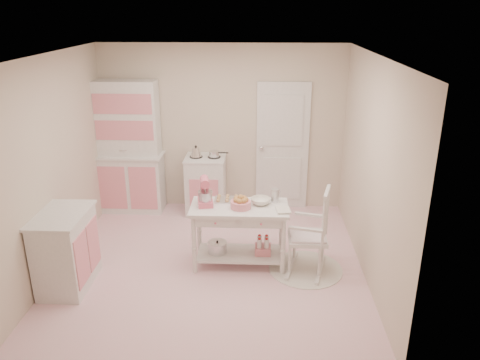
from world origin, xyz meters
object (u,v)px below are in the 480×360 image
Objects in this scene: hutch at (129,148)px; base_cabinet at (66,250)px; bread_basket at (241,204)px; stove at (206,185)px; stand_mixer at (205,192)px; work_table at (239,235)px; rocking_chair at (308,230)px.

hutch is 2.30m from base_cabinet.
hutch is 8.32× the size of bread_basket.
hutch reaches higher than bread_basket.
stove is 1.67m from stand_mixer.
base_cabinet is 2.10m from bread_basket.
stove is 1.00× the size of base_cabinet.
work_table is at bearing -12.81° from stand_mixer.
bread_basket is (1.82, -1.70, -0.19)m from hutch.
rocking_chair reaches higher than work_table.
base_cabinet is 1.75m from stand_mixer.
base_cabinet is at bearing -122.45° from stove.
stove is 3.68× the size of bread_basket.
rocking_chair is at bearing -33.72° from hutch.
hutch reaches higher than rocking_chair.
stand_mixer is at bearing 20.88° from base_cabinet.
hutch is 1.89× the size of rocking_chair.
stove is at bearing 57.55° from base_cabinet.
rocking_chair is 4.40× the size of bread_basket.
rocking_chair is (2.82, 0.46, 0.09)m from base_cabinet.
base_cabinet is 3.68× the size of bread_basket.
hutch reaches higher than stove.
bread_basket is (0.02, -0.05, 0.45)m from work_table.
stand_mixer reaches higher than rocking_chair.
work_table is (1.80, -1.65, -0.64)m from hutch.
hutch is 2.52m from work_table.
rocking_chair is 3.24× the size of stand_mixer.
bread_basket is at bearing -19.13° from stand_mixer.
work_table is 3.53× the size of stand_mixer.
bread_basket is (2.00, 0.53, 0.39)m from base_cabinet.
hutch is at bearing 120.25° from stand_mixer.
rocking_chair is at bearing -4.64° from bread_basket.
stove is 0.84× the size of rocking_chair.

